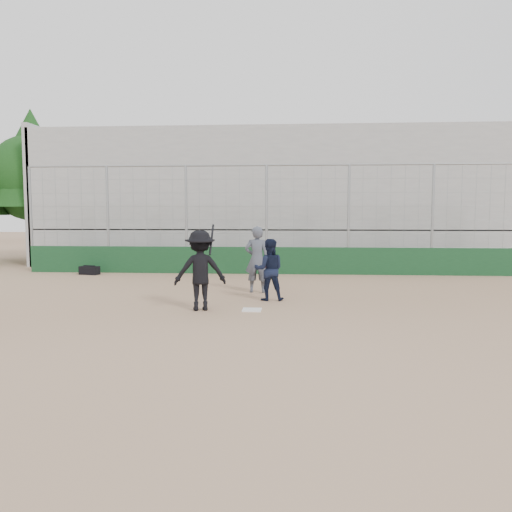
# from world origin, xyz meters

# --- Properties ---
(ground) EXTENTS (90.00, 90.00, 0.00)m
(ground) POSITION_xyz_m (0.00, 0.00, 0.00)
(ground) COLOR #815F45
(ground) RESTS_ON ground
(home_plate) EXTENTS (0.44, 0.44, 0.02)m
(home_plate) POSITION_xyz_m (0.00, 0.00, 0.01)
(home_plate) COLOR white
(home_plate) RESTS_ON ground
(backstop) EXTENTS (18.10, 0.25, 4.04)m
(backstop) POSITION_xyz_m (0.00, 7.00, 0.96)
(backstop) COLOR #11371B
(backstop) RESTS_ON ground
(bleachers) EXTENTS (20.25, 6.70, 6.98)m
(bleachers) POSITION_xyz_m (0.00, 11.95, 2.92)
(bleachers) COLOR gray
(bleachers) RESTS_ON ground
(tree_left) EXTENTS (4.48, 4.48, 7.00)m
(tree_left) POSITION_xyz_m (-11.00, 11.00, 4.39)
(tree_left) COLOR #341F13
(tree_left) RESTS_ON ground
(batter_at_plate) EXTENTS (1.33, 0.96, 2.00)m
(batter_at_plate) POSITION_xyz_m (-1.20, -0.02, 0.93)
(batter_at_plate) COLOR black
(batter_at_plate) RESTS_ON ground
(catcher_crouched) EXTENTS (0.82, 0.67, 1.09)m
(catcher_crouched) POSITION_xyz_m (0.34, 1.33, 0.54)
(catcher_crouched) COLOR black
(catcher_crouched) RESTS_ON ground
(umpire) EXTENTS (0.70, 0.47, 1.70)m
(umpire) POSITION_xyz_m (-0.06, 2.62, 0.85)
(umpire) COLOR #474D5A
(umpire) RESTS_ON ground
(equipment_bag) EXTENTS (0.77, 0.46, 0.35)m
(equipment_bag) POSITION_xyz_m (-6.47, 6.27, 0.16)
(equipment_bag) COLOR black
(equipment_bag) RESTS_ON ground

